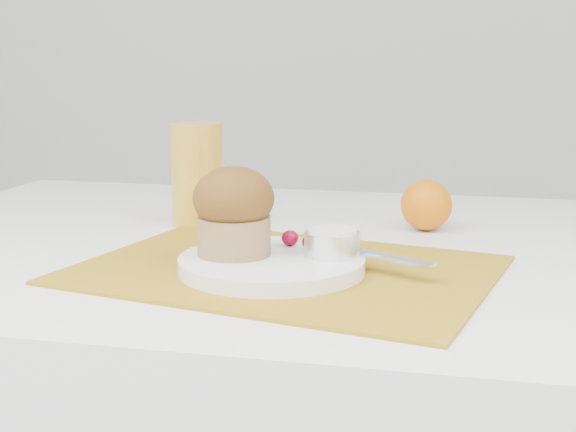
% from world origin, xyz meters
% --- Properties ---
extents(placemat, '(0.50, 0.41, 0.00)m').
position_xyz_m(placemat, '(0.01, -0.09, 0.75)').
color(placemat, '#A77A17').
rests_on(placemat, table).
extents(plate, '(0.26, 0.26, 0.02)m').
position_xyz_m(plate, '(-0.00, -0.11, 0.76)').
color(plate, white).
rests_on(plate, placemat).
extents(ramekin, '(0.07, 0.07, 0.03)m').
position_xyz_m(ramekin, '(0.06, -0.09, 0.78)').
color(ramekin, silver).
rests_on(ramekin, plate).
extents(cream, '(0.06, 0.06, 0.01)m').
position_xyz_m(cream, '(0.06, -0.09, 0.80)').
color(cream, white).
rests_on(cream, ramekin).
extents(raspberry_near, '(0.02, 0.02, 0.02)m').
position_xyz_m(raspberry_near, '(0.01, -0.05, 0.78)').
color(raspberry_near, '#5F0218').
rests_on(raspberry_near, plate).
extents(raspberry_far, '(0.02, 0.02, 0.02)m').
position_xyz_m(raspberry_far, '(0.03, -0.06, 0.78)').
color(raspberry_far, '#630203').
rests_on(raspberry_far, plate).
extents(butter_knife, '(0.16, 0.11, 0.00)m').
position_xyz_m(butter_knife, '(0.09, -0.07, 0.77)').
color(butter_knife, silver).
rests_on(butter_knife, plate).
extents(orange, '(0.07, 0.07, 0.07)m').
position_xyz_m(orange, '(0.15, 0.16, 0.78)').
color(orange, orange).
rests_on(orange, table).
extents(juice_glass, '(0.08, 0.08, 0.14)m').
position_xyz_m(juice_glass, '(-0.17, 0.13, 0.82)').
color(juice_glass, gold).
rests_on(juice_glass, table).
extents(muffin, '(0.09, 0.09, 0.10)m').
position_xyz_m(muffin, '(-0.04, -0.11, 0.82)').
color(muffin, '#A07D4D').
rests_on(muffin, plate).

